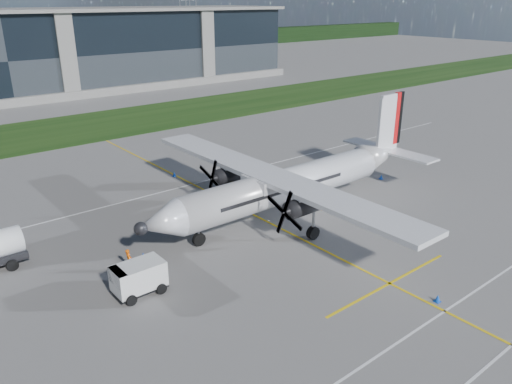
{
  "coord_description": "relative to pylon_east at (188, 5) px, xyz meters",
  "views": [
    {
      "loc": [
        -21.55,
        -22.4,
        17.44
      ],
      "look_at": [
        1.97,
        6.63,
        2.86
      ],
      "focal_mm": 35.0,
      "sensor_mm": 36.0,
      "label": 1
    }
  ],
  "objects": [
    {
      "name": "baggage_tug",
      "position": [
        -95.2,
        -146.71,
        -13.98
      ],
      "size": [
        3.41,
        2.05,
        2.05
      ],
      "primitive_type": null,
      "color": "silver",
      "rests_on": "ground"
    },
    {
      "name": "safety_cone_tail",
      "position": [
        -66.08,
        -142.95,
        -14.75
      ],
      "size": [
        0.36,
        0.36,
        0.5
      ],
      "primitive_type": "cone",
      "color": "blue",
      "rests_on": "ground"
    },
    {
      "name": "safety_cone_stbdwing",
      "position": [
        -82.23,
        -128.78,
        -14.75
      ],
      "size": [
        0.36,
        0.36,
        0.5
      ],
      "primitive_type": "cone",
      "color": "blue",
      "rests_on": "ground"
    },
    {
      "name": "grass_strip",
      "position": [
        -85.0,
        -102.0,
        -14.98
      ],
      "size": [
        400.0,
        18.0,
        0.04
      ],
      "primitive_type": "cube",
      "color": "#15320D",
      "rests_on": "ground"
    },
    {
      "name": "turboprop_aircraft",
      "position": [
        -79.14,
        -143.61,
        -10.52
      ],
      "size": [
        28.82,
        29.89,
        8.97
      ],
      "primitive_type": null,
      "color": "white",
      "rests_on": "ground"
    },
    {
      "name": "ground_crew_person",
      "position": [
        -94.46,
        -143.71,
        -14.08
      ],
      "size": [
        0.76,
        0.89,
        1.84
      ],
      "primitive_type": "imported",
      "rotation": [
        0.0,
        0.0,
        1.22
      ],
      "color": "#F25907",
      "rests_on": "ground"
    },
    {
      "name": "white_lane_line",
      "position": [
        -85.0,
        -164.0,
        -14.99
      ],
      "size": [
        90.0,
        0.15,
        0.01
      ],
      "primitive_type": "cube",
      "color": "white",
      "rests_on": "ground"
    },
    {
      "name": "safety_cone_portwing",
      "position": [
        -81.46,
        -159.14,
        -14.75
      ],
      "size": [
        0.36,
        0.36,
        0.5
      ],
      "primitive_type": "cone",
      "color": "blue",
      "rests_on": "ground"
    },
    {
      "name": "yellow_taxiway_centerline",
      "position": [
        -82.0,
        -140.0,
        -14.99
      ],
      "size": [
        0.2,
        70.0,
        0.01
      ],
      "primitive_type": "cube",
      "color": "yellow",
      "rests_on": "ground"
    },
    {
      "name": "safety_cone_fwd",
      "position": [
        -94.17,
        -143.13,
        -14.75
      ],
      "size": [
        0.36,
        0.36,
        0.5
      ],
      "primitive_type": "cone",
      "color": "blue",
      "rests_on": "ground"
    },
    {
      "name": "safety_cone_nose_stbd",
      "position": [
        -93.0,
        -142.86,
        -14.75
      ],
      "size": [
        0.36,
        0.36,
        0.5
      ],
      "primitive_type": "cone",
      "color": "blue",
      "rests_on": "ground"
    },
    {
      "name": "pylon_east",
      "position": [
        0.0,
        0.0,
        0.0
      ],
      "size": [
        9.0,
        4.6,
        30.0
      ],
      "primitive_type": null,
      "color": "gray",
      "rests_on": "ground"
    },
    {
      "name": "ground",
      "position": [
        -85.0,
        -110.0,
        -15.0
      ],
      "size": [
        400.0,
        400.0,
        0.0
      ],
      "primitive_type": "plane",
      "color": "slate",
      "rests_on": "ground"
    }
  ]
}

